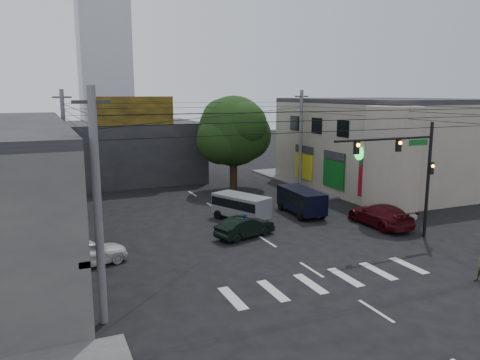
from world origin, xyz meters
TOP-DOWN VIEW (x-y plane):
  - ground at (0.00, 0.00)m, footprint 160.00×160.00m
  - sidewalk_far_right at (18.00, 18.00)m, footprint 16.00×16.00m
  - building_right at (18.00, 13.00)m, footprint 14.00×18.00m
  - corner_column at (11.00, 4.00)m, footprint 4.00×4.00m
  - building_far at (-4.00, 26.00)m, footprint 14.00×10.00m
  - billboard at (-4.00, 21.10)m, footprint 7.00×0.30m
  - tower_distant at (0.00, 70.00)m, footprint 9.00×9.00m
  - street_tree at (4.00, 17.00)m, footprint 6.40×6.40m
  - traffic_gantry at (7.82, -1.00)m, footprint 7.10×0.35m
  - utility_pole_near_left at (-10.50, -4.50)m, footprint 0.32×0.32m
  - utility_pole_far_left at (-10.50, 16.00)m, footprint 0.32×0.32m
  - utility_pole_far_right at (10.50, 16.00)m, footprint 0.32×0.32m
  - dark_sedan at (-0.87, 3.43)m, footprint 3.60×4.74m
  - white_compact at (-10.50, 2.15)m, footprint 3.80×5.04m
  - maroon_sedan at (8.55, 2.08)m, footprint 2.24×5.29m
  - silver_minivan at (0.48, 7.15)m, footprint 5.55×4.93m
  - navy_van at (5.22, 6.86)m, footprint 4.93×2.33m
  - traffic_officer at (-1.05, 3.00)m, footprint 0.75×0.62m

SIDE VIEW (x-z plane):
  - ground at x=0.00m, z-range 0.00..0.00m
  - sidewalk_far_right at x=18.00m, z-range 0.00..0.15m
  - dark_sedan at x=-0.87m, z-range 0.00..1.31m
  - white_compact at x=-10.50m, z-range 0.00..1.43m
  - maroon_sedan at x=8.55m, z-range 0.00..1.52m
  - traffic_officer at x=-1.05m, z-range 0.00..1.65m
  - silver_minivan at x=0.48m, z-range 0.00..1.82m
  - navy_van at x=5.22m, z-range 0.00..1.89m
  - building_far at x=-4.00m, z-range 0.00..6.00m
  - building_right at x=18.00m, z-range 0.00..8.00m
  - corner_column at x=11.00m, z-range 0.00..8.00m
  - utility_pole_near_left at x=-10.50m, z-range 0.00..9.20m
  - utility_pole_far_left at x=-10.50m, z-range 0.00..9.20m
  - utility_pole_far_right at x=10.50m, z-range 0.00..9.20m
  - traffic_gantry at x=7.82m, z-range 1.23..8.43m
  - street_tree at x=4.00m, z-range 1.12..9.82m
  - billboard at x=-4.00m, z-range 6.00..8.60m
  - tower_distant at x=0.00m, z-range 0.00..44.00m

